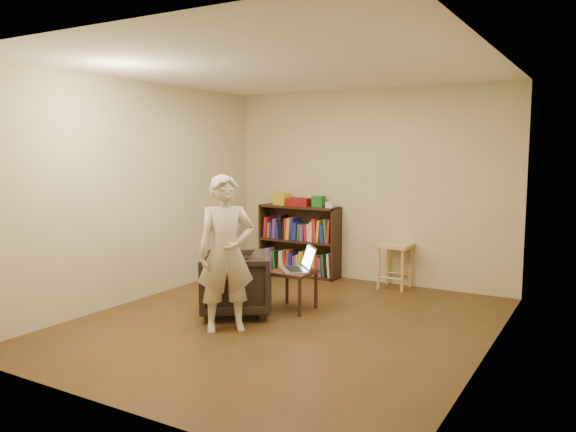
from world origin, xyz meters
The scene contains 15 objects.
floor centered at (0.00, 0.00, 0.00)m, with size 4.50×4.50×0.00m, color #432D15.
ceiling centered at (0.00, 0.00, 2.60)m, with size 4.50×4.50×0.00m, color silver.
wall_back centered at (0.00, 2.25, 1.30)m, with size 4.00×4.00×0.00m, color #BBAF8D.
wall_left centered at (-2.00, 0.00, 1.30)m, with size 4.50×4.50×0.00m, color #BBAF8D.
wall_right centered at (2.00, 0.00, 1.30)m, with size 4.50×4.50×0.00m, color #BBAF8D.
bookshelf centered at (-0.97, 2.09, 0.44)m, with size 1.20×0.30×1.00m.
box_yellow centered at (-1.28, 2.10, 1.09)m, with size 0.21×0.16×0.17m, color gold.
red_cloth centered at (-0.99, 2.10, 1.05)m, with size 0.33×0.24×0.11m, color maroon.
box_green centered at (-0.68, 2.11, 1.08)m, with size 0.15×0.15×0.15m, color #1A6524.
box_white centered at (-0.48, 2.06, 1.04)m, with size 0.10×0.10×0.08m, color silver.
stool centered at (0.48, 2.03, 0.47)m, with size 0.40×0.40×0.58m.
armchair centered at (-0.63, 0.01, 0.34)m, with size 0.73×0.75×0.68m, color #2C211D.
side_table centered at (-0.16, 0.49, 0.37)m, with size 0.44×0.44×0.45m.
laptop centered at (-0.11, 0.53, 0.51)m, with size 0.51×0.52×0.28m.
person centered at (-0.38, -0.47, 0.78)m, with size 0.57×0.37×1.55m, color beige.
Camera 1 is at (2.90, -4.86, 1.79)m, focal length 35.00 mm.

